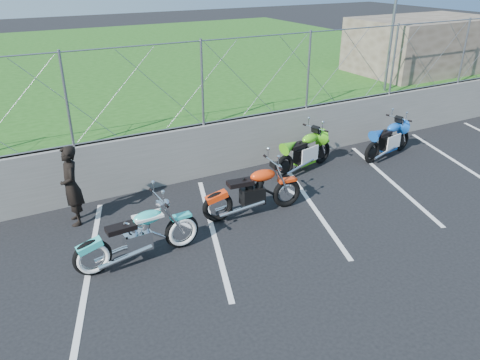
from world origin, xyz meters
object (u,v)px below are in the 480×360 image
naked_orange (255,193)px  sportbike_blue (389,141)px  sportbike_green (305,153)px  cruiser_turquoise (140,237)px  person_standing (71,186)px

naked_orange → sportbike_blue: (4.81, 1.04, -0.03)m
sportbike_green → sportbike_blue: 2.57m
cruiser_turquoise → sportbike_blue: cruiser_turquoise is taller
naked_orange → sportbike_blue: bearing=17.5°
cruiser_turquoise → person_standing: (-0.75, 1.91, 0.36)m
sportbike_green → person_standing: (-5.63, 0.06, 0.37)m
sportbike_blue → naked_orange: bearing=-179.6°
naked_orange → person_standing: bearing=162.6°
cruiser_turquoise → sportbike_green: cruiser_turquoise is taller
sportbike_green → person_standing: size_ratio=1.23×
sportbike_green → sportbike_blue: sportbike_green is taller
cruiser_turquoise → sportbike_blue: (7.43, 1.53, -0.02)m
sportbike_blue → person_standing: bearing=165.6°
cruiser_turquoise → person_standing: 2.08m
naked_orange → person_standing: size_ratio=1.36×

